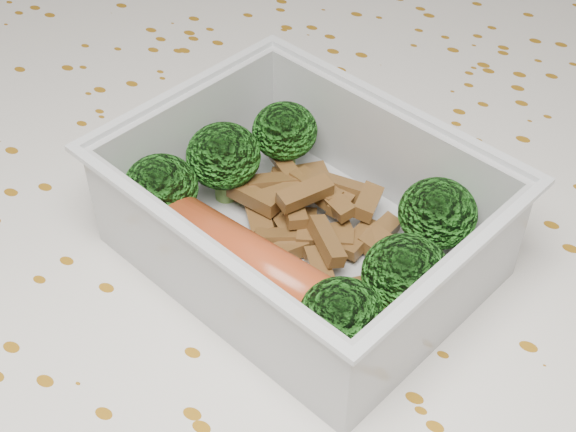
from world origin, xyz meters
The scene contains 6 objects.
dining_table centered at (0.00, 0.00, 0.67)m, with size 1.40×0.90×0.75m.
tablecloth centered at (0.00, 0.00, 0.72)m, with size 1.46×0.96×0.19m.
lunch_container centered at (0.01, -0.01, 0.78)m, with size 0.23×0.20×0.07m.
broccoli_florets centered at (0.01, -0.01, 0.79)m, with size 0.19×0.15×0.05m.
meat_pile centered at (0.00, 0.01, 0.77)m, with size 0.12×0.10×0.03m.
sausage centered at (0.00, -0.05, 0.78)m, with size 0.17×0.05×0.03m.
Camera 1 is at (0.16, -0.28, 1.09)m, focal length 50.00 mm.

